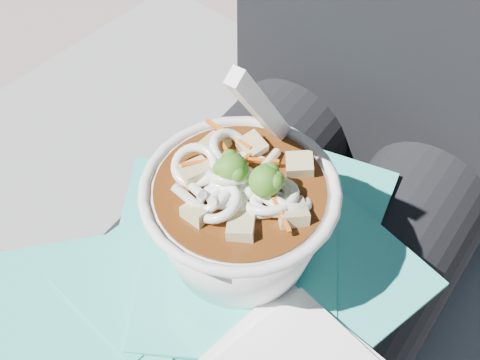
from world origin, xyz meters
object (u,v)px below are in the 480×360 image
Objects in this scene: stone_ledge at (303,331)px; plastic_bag at (227,269)px; lap at (246,306)px; udon_bowl at (240,213)px; person_body at (297,226)px.

stone_ledge is 0.41m from plastic_bag.
udon_bowl is at bearing -179.78° from lap.
udon_bowl is at bearing -94.01° from person_body.
person_body reaches higher than stone_ledge.
stone_ledge is 0.47m from udon_bowl.
lap is at bearing 0.22° from udon_bowl.
plastic_bag reaches higher than lap.
udon_bowl is at bearing 81.96° from plastic_bag.
lap is at bearing -90.00° from person_body.
lap is 2.38× the size of udon_bowl.
plastic_bag is 0.07m from udon_bowl.
person_body reaches higher than plastic_bag.
lap is 0.08m from plastic_bag.
lap is 0.48× the size of person_body.
lap is at bearing -90.00° from stone_ledge.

